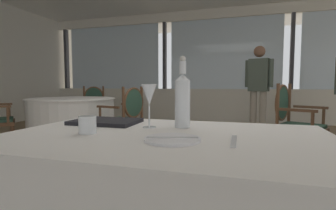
{
  "coord_description": "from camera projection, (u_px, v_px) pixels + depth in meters",
  "views": [
    {
      "loc": [
        0.47,
        -2.57,
        0.94
      ],
      "look_at": [
        0.16,
        -1.52,
        0.86
      ],
      "focal_mm": 26.81,
      "sensor_mm": 36.0,
      "label": 1
    }
  ],
  "objects": [
    {
      "name": "window_wall_far",
      "position": [
        224.0,
        77.0,
        6.56
      ],
      "size": [
        10.29,
        0.14,
        2.92
      ],
      "color": "silver",
      "rests_on": "ground_plane"
    },
    {
      "name": "side_plate",
      "position": [
        172.0,
        139.0,
        0.92
      ],
      "size": [
        0.21,
        0.21,
        0.01
      ],
      "primitive_type": "cylinder",
      "color": "white",
      "rests_on": "foreground_table"
    },
    {
      "name": "background_table_1",
      "position": [
        72.0,
        121.0,
        4.01
      ],
      "size": [
        1.35,
        1.35,
        0.74
      ],
      "color": "white",
      "rests_on": "ground_plane"
    },
    {
      "name": "water_tumbler",
      "position": [
        87.0,
        125.0,
        1.05
      ],
      "size": [
        0.07,
        0.07,
        0.07
      ],
      "primitive_type": "cylinder",
      "color": "white",
      "rests_on": "foreground_table"
    },
    {
      "name": "dining_chair_1_1",
      "position": [
        92.0,
        105.0,
        5.09
      ],
      "size": [
        0.62,
        0.57,
        0.93
      ],
      "rotation": [
        0.0,
        0.0,
        11.29
      ],
      "color": "brown",
      "rests_on": "ground_plane"
    },
    {
      "name": "ground_plane",
      "position": [
        194.0,
        174.0,
        2.67
      ],
      "size": [
        14.45,
        14.45,
        0.0
      ],
      "primitive_type": "plane",
      "color": "#756047"
    },
    {
      "name": "dining_chair_1_0",
      "position": [
        127.0,
        115.0,
        3.45
      ],
      "size": [
        0.55,
        0.61,
        0.93
      ],
      "rotation": [
        0.0,
        0.0,
        9.2
      ],
      "color": "brown",
      "rests_on": "ground_plane"
    },
    {
      "name": "dining_chair_0_2",
      "position": [
        293.0,
        119.0,
        2.86
      ],
      "size": [
        0.62,
        0.64,
        0.97
      ],
      "rotation": [
        0.0,
        0.0,
        12.11
      ],
      "color": "brown",
      "rests_on": "ground_plane"
    },
    {
      "name": "menu_book",
      "position": [
        106.0,
        121.0,
        1.33
      ],
      "size": [
        0.34,
        0.24,
        0.02
      ],
      "primitive_type": "cube",
      "rotation": [
        0.0,
        0.0,
        0.01
      ],
      "color": "black",
      "rests_on": "foreground_table"
    },
    {
      "name": "diner_person_1",
      "position": [
        259.0,
        84.0,
        4.83
      ],
      "size": [
        0.51,
        0.3,
        1.7
      ],
      "rotation": [
        0.0,
        0.0,
        1.25
      ],
      "color": "gray",
      "rests_on": "ground_plane"
    },
    {
      "name": "dinner_fork",
      "position": [
        234.0,
        141.0,
        0.9
      ],
      "size": [
        0.02,
        0.19,
        0.0
      ],
      "primitive_type": "cube",
      "rotation": [
        0.0,
        0.0,
        1.58
      ],
      "color": "silver",
      "rests_on": "foreground_table"
    },
    {
      "name": "wine_glass",
      "position": [
        149.0,
        96.0,
        1.18
      ],
      "size": [
        0.08,
        0.08,
        0.21
      ],
      "color": "white",
      "rests_on": "foreground_table"
    },
    {
      "name": "butter_knife",
      "position": [
        172.0,
        138.0,
        0.92
      ],
      "size": [
        0.19,
        0.07,
        0.0
      ],
      "primitive_type": "cube",
      "rotation": [
        0.0,
        0.0,
        0.26
      ],
      "color": "silver",
      "rests_on": "foreground_table"
    },
    {
      "name": "water_bottle",
      "position": [
        183.0,
        99.0,
        1.2
      ],
      "size": [
        0.07,
        0.07,
        0.34
      ],
      "color": "white",
      "rests_on": "foreground_table"
    }
  ]
}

